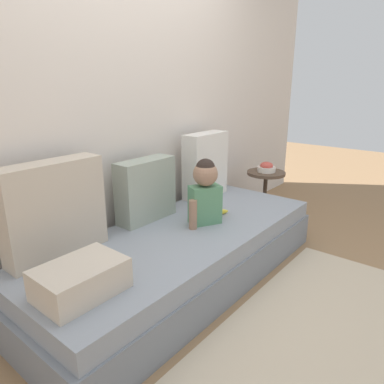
% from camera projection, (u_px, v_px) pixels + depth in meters
% --- Properties ---
extents(ground_plane, '(12.00, 12.00, 0.00)m').
position_uv_depth(ground_plane, '(183.00, 279.00, 2.51)').
color(ground_plane, '#93704C').
extents(back_wall, '(5.49, 0.10, 2.56)m').
position_uv_depth(back_wall, '(119.00, 90.00, 2.46)').
color(back_wall, silver).
rests_on(back_wall, ground).
extents(couch, '(2.29, 0.88, 0.37)m').
position_uv_depth(couch, '(182.00, 256.00, 2.45)').
color(couch, gray).
rests_on(couch, ground).
extents(throw_pillow_left, '(0.58, 0.16, 0.55)m').
position_uv_depth(throw_pillow_left, '(54.00, 210.00, 1.99)').
color(throw_pillow_left, '#C1B29E').
rests_on(throw_pillow_left, couch).
extents(throw_pillow_center, '(0.46, 0.16, 0.45)m').
position_uv_depth(throw_pillow_center, '(146.00, 190.00, 2.53)').
color(throw_pillow_center, '#99A393').
rests_on(throw_pillow_center, couch).
extents(throw_pillow_right, '(0.45, 0.16, 0.55)m').
position_uv_depth(throw_pillow_right, '(205.00, 165.00, 3.04)').
color(throw_pillow_right, silver).
rests_on(throw_pillow_right, couch).
extents(toddler, '(0.33, 0.21, 0.47)m').
position_uv_depth(toddler, '(205.00, 190.00, 2.46)').
color(toddler, '#568E66').
rests_on(toddler, couch).
extents(banana, '(0.17, 0.12, 0.04)m').
position_uv_depth(banana, '(218.00, 212.00, 2.67)').
color(banana, yellow).
rests_on(banana, couch).
extents(folded_blanket, '(0.40, 0.28, 0.15)m').
position_uv_depth(folded_blanket, '(81.00, 279.00, 1.66)').
color(folded_blanket, beige).
rests_on(folded_blanket, couch).
extents(side_table, '(0.38, 0.38, 0.47)m').
position_uv_depth(side_table, '(266.00, 182.00, 3.59)').
color(side_table, brown).
rests_on(side_table, ground).
extents(fruit_bowl, '(0.18, 0.18, 0.10)m').
position_uv_depth(fruit_bowl, '(266.00, 168.00, 3.55)').
color(fruit_bowl, silver).
rests_on(fruit_bowl, side_table).
extents(floor_rug, '(2.06, 1.00, 0.01)m').
position_uv_depth(floor_rug, '(322.00, 340.00, 1.91)').
color(floor_rug, beige).
rests_on(floor_rug, ground).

